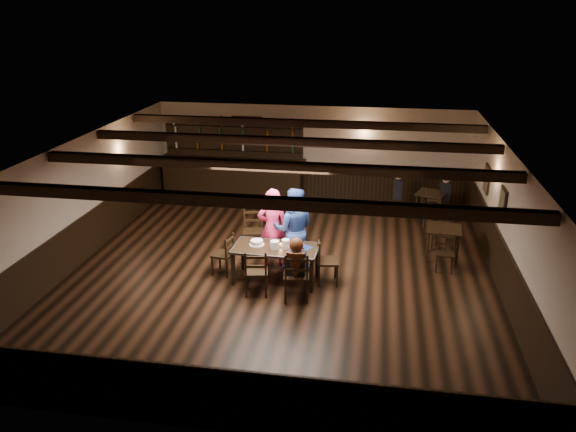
% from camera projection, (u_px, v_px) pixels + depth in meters
% --- Properties ---
extents(ground, '(10.00, 10.00, 0.00)m').
position_uv_depth(ground, '(282.00, 269.00, 12.18)').
color(ground, black).
rests_on(ground, ground).
extents(room_shell, '(9.02, 10.02, 2.71)m').
position_uv_depth(room_shell, '(283.00, 193.00, 11.60)').
color(room_shell, beige).
rests_on(room_shell, ground).
extents(dining_table, '(1.77, 0.93, 0.75)m').
position_uv_depth(dining_table, '(276.00, 250.00, 11.46)').
color(dining_table, black).
rests_on(dining_table, ground).
extents(chair_near_left, '(0.52, 0.50, 0.97)m').
position_uv_depth(chair_near_left, '(256.00, 270.00, 10.90)').
color(chair_near_left, black).
rests_on(chair_near_left, ground).
extents(chair_near_right, '(0.54, 0.52, 1.03)m').
position_uv_depth(chair_near_right, '(296.00, 273.00, 10.67)').
color(chair_near_right, black).
rests_on(chair_near_right, ground).
extents(chair_end_left, '(0.47, 0.48, 0.89)m').
position_uv_depth(chair_end_left, '(226.00, 252.00, 11.80)').
color(chair_end_left, black).
rests_on(chair_end_left, ground).
extents(chair_end_right, '(0.50, 0.52, 0.97)m').
position_uv_depth(chair_end_right, '(324.00, 258.00, 11.41)').
color(chair_end_right, black).
rests_on(chair_end_right, ground).
extents(chair_far_pushed, '(0.54, 0.52, 1.01)m').
position_uv_depth(chair_far_pushed, '(253.00, 227.00, 12.93)').
color(chair_far_pushed, black).
rests_on(chair_far_pushed, ground).
extents(woman_pink, '(0.74, 0.58, 1.77)m').
position_uv_depth(woman_pink, '(272.00, 228.00, 12.07)').
color(woman_pink, '#FF3559').
rests_on(woman_pink, ground).
extents(man_blue, '(0.96, 0.79, 1.83)m').
position_uv_depth(man_blue, '(293.00, 229.00, 11.92)').
color(man_blue, navy).
rests_on(man_blue, ground).
extents(seated_person, '(0.36, 0.54, 0.87)m').
position_uv_depth(seated_person, '(296.00, 260.00, 10.64)').
color(seated_person, black).
rests_on(seated_person, ground).
extents(cake, '(0.32, 0.32, 0.10)m').
position_uv_depth(cake, '(257.00, 243.00, 11.55)').
color(cake, white).
rests_on(cake, dining_table).
extents(plate_stack_a, '(0.18, 0.18, 0.17)m').
position_uv_depth(plate_stack_a, '(275.00, 245.00, 11.34)').
color(plate_stack_a, white).
rests_on(plate_stack_a, dining_table).
extents(plate_stack_b, '(0.16, 0.16, 0.19)m').
position_uv_depth(plate_stack_b, '(286.00, 244.00, 11.37)').
color(plate_stack_b, white).
rests_on(plate_stack_b, dining_table).
extents(tea_light, '(0.05, 0.05, 0.06)m').
position_uv_depth(tea_light, '(281.00, 245.00, 11.50)').
color(tea_light, '#A5A8AD').
rests_on(tea_light, dining_table).
extents(salt_shaker, '(0.04, 0.04, 0.10)m').
position_uv_depth(salt_shaker, '(292.00, 249.00, 11.25)').
color(salt_shaker, silver).
rests_on(salt_shaker, dining_table).
extents(pepper_shaker, '(0.04, 0.04, 0.09)m').
position_uv_depth(pepper_shaker, '(296.00, 249.00, 11.23)').
color(pepper_shaker, '#A5A8AD').
rests_on(pepper_shaker, dining_table).
extents(drink_glass, '(0.07, 0.07, 0.11)m').
position_uv_depth(drink_glass, '(291.00, 244.00, 11.43)').
color(drink_glass, silver).
rests_on(drink_glass, dining_table).
extents(menu_red, '(0.37, 0.30, 0.00)m').
position_uv_depth(menu_red, '(297.00, 250.00, 11.28)').
color(menu_red, maroon).
rests_on(menu_red, dining_table).
extents(menu_blue, '(0.39, 0.36, 0.00)m').
position_uv_depth(menu_blue, '(305.00, 247.00, 11.45)').
color(menu_blue, '#0F204E').
rests_on(menu_blue, dining_table).
extents(bar_counter, '(4.31, 0.70, 2.20)m').
position_uv_depth(bar_counter, '(233.00, 172.00, 16.62)').
color(bar_counter, black).
rests_on(bar_counter, ground).
extents(back_table_a, '(0.82, 0.82, 0.75)m').
position_uv_depth(back_table_a, '(444.00, 232.00, 12.46)').
color(back_table_a, black).
rests_on(back_table_a, ground).
extents(back_table_b, '(0.92, 0.92, 0.75)m').
position_uv_depth(back_table_b, '(431.00, 197.00, 14.77)').
color(back_table_b, black).
rests_on(back_table_b, ground).
extents(bg_patron_left, '(0.22, 0.36, 0.75)m').
position_uv_depth(bg_patron_left, '(398.00, 185.00, 15.07)').
color(bg_patron_left, black).
rests_on(bg_patron_left, ground).
extents(bg_patron_right, '(0.26, 0.37, 0.72)m').
position_uv_depth(bg_patron_right, '(445.00, 188.00, 14.85)').
color(bg_patron_right, black).
rests_on(bg_patron_right, ground).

